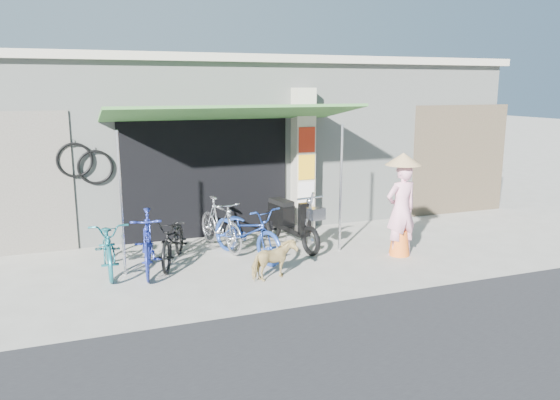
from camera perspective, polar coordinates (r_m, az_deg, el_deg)
name	(u,v)px	position (r m, az deg, el deg)	size (l,w,h in m)	color
ground	(312,268)	(9.35, 3.32, -7.10)	(80.00, 80.00, 0.00)	#A8A397
bicycle_shop	(230,135)	(13.71, -5.26, 6.75)	(12.30, 5.30, 3.66)	#9CA19A
shop_pillar	(303,160)	(11.53, 2.38, 4.17)	(0.42, 0.44, 3.00)	#BBB3A0
awning	(232,115)	(10.09, -5.05, 8.84)	(4.60, 1.88, 2.72)	#376D31
neighbour_right	(459,160)	(13.82, 18.24, 4.02)	(2.60, 0.06, 2.60)	brown
bike_teal	(109,245)	(9.46, -17.47, -4.51)	(0.61, 1.74, 0.91)	#175F68
bike_blue	(148,242)	(9.26, -13.64, -4.30)	(0.48, 1.70, 1.02)	navy
bike_black	(174,240)	(9.62, -11.07, -4.08)	(0.57, 1.64, 0.86)	black
bike_silver	(220,224)	(10.34, -6.25, -2.47)	(0.46, 1.63, 0.98)	#B7B8BD
bike_navy	(247,232)	(9.73, -3.46, -3.34)	(0.65, 1.86, 0.98)	#204096
street_dog	(274,260)	(8.71, -0.64, -6.32)	(0.34, 0.75, 0.63)	tan
moped	(290,221)	(10.46, 1.03, -2.21)	(0.63, 1.91, 1.09)	black
nun	(401,206)	(10.04, 12.55, -0.60)	(0.65, 0.64, 1.88)	#F0A2BA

